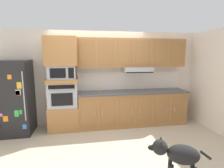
% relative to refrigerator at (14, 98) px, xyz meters
% --- Properties ---
extents(ground_plane, '(9.60, 9.60, 0.00)m').
position_rel_refrigerator_xyz_m(ground_plane, '(2.03, -0.68, -0.88)').
color(ground_plane, beige).
extents(back_kitchen_wall, '(6.20, 0.12, 2.50)m').
position_rel_refrigerator_xyz_m(back_kitchen_wall, '(2.03, 0.43, 0.37)').
color(back_kitchen_wall, silver).
rests_on(back_kitchen_wall, ground).
extents(side_panel_right, '(0.12, 7.10, 2.50)m').
position_rel_refrigerator_xyz_m(side_panel_right, '(4.83, -0.68, 0.37)').
color(side_panel_right, white).
rests_on(side_panel_right, ground).
extents(refrigerator, '(0.76, 0.73, 1.76)m').
position_rel_refrigerator_xyz_m(refrigerator, '(0.00, 0.00, 0.00)').
color(refrigerator, black).
rests_on(refrigerator, ground).
extents(oven_base_cabinet, '(0.74, 0.62, 0.60)m').
position_rel_refrigerator_xyz_m(oven_base_cabinet, '(1.11, 0.07, -0.58)').
color(oven_base_cabinet, '#A8703D').
rests_on(oven_base_cabinet, ground).
extents(built_in_oven, '(0.70, 0.62, 0.60)m').
position_rel_refrigerator_xyz_m(built_in_oven, '(1.11, 0.07, 0.02)').
color(built_in_oven, '#A8AAAF').
rests_on(built_in_oven, oven_base_cabinet).
extents(appliance_mid_shelf, '(0.74, 0.62, 0.10)m').
position_rel_refrigerator_xyz_m(appliance_mid_shelf, '(1.11, 0.07, 0.37)').
color(appliance_mid_shelf, '#A8703D').
rests_on(appliance_mid_shelf, built_in_oven).
extents(microwave, '(0.64, 0.54, 0.32)m').
position_rel_refrigerator_xyz_m(microwave, '(1.11, 0.07, 0.58)').
color(microwave, '#A8AAAF').
rests_on(microwave, appliance_mid_shelf).
extents(appliance_upper_cabinet, '(0.74, 0.62, 0.68)m').
position_rel_refrigerator_xyz_m(appliance_upper_cabinet, '(1.11, 0.07, 1.08)').
color(appliance_upper_cabinet, '#A8703D').
rests_on(appliance_upper_cabinet, microwave).
extents(lower_cabinet_run, '(2.88, 0.63, 0.88)m').
position_rel_refrigerator_xyz_m(lower_cabinet_run, '(2.92, 0.07, -0.44)').
color(lower_cabinet_run, '#A8703D').
rests_on(lower_cabinet_run, ground).
extents(countertop_slab, '(2.92, 0.64, 0.04)m').
position_rel_refrigerator_xyz_m(countertop_slab, '(2.92, 0.07, 0.02)').
color(countertop_slab, '#4C4C51').
rests_on(countertop_slab, lower_cabinet_run).
extents(backsplash_panel, '(2.92, 0.02, 0.50)m').
position_rel_refrigerator_xyz_m(backsplash_panel, '(2.92, 0.36, 0.29)').
color(backsplash_panel, white).
rests_on(backsplash_panel, countertop_slab).
extents(upper_cabinet_with_hood, '(2.88, 0.48, 0.88)m').
position_rel_refrigerator_xyz_m(upper_cabinet_with_hood, '(2.93, 0.19, 1.02)').
color(upper_cabinet_with_hood, '#A8703D').
rests_on(upper_cabinet_with_hood, backsplash_panel).
extents(screwdriver, '(0.15, 0.14, 0.03)m').
position_rel_refrigerator_xyz_m(screwdriver, '(2.01, 0.11, 0.05)').
color(screwdriver, yellow).
rests_on(screwdriver, countertop_slab).
extents(dog, '(0.85, 0.45, 0.64)m').
position_rel_refrigerator_xyz_m(dog, '(2.94, -2.18, -0.45)').
color(dog, black).
rests_on(dog, ground).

